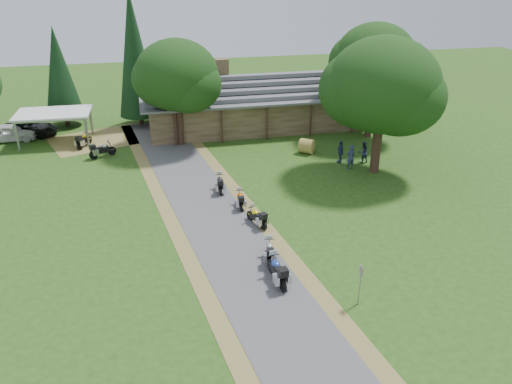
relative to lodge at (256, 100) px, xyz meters
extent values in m
plane|color=#234814|center=(-6.00, -24.00, -2.45)|extent=(120.00, 120.00, 0.00)
plane|color=#464649|center=(-6.50, -20.00, -2.45)|extent=(51.95, 51.95, 0.00)
imported|color=white|center=(-22.02, 0.18, -1.49)|extent=(2.55, 5.82, 1.92)
imported|color=black|center=(-20.65, 1.17, -1.40)|extent=(3.01, 5.73, 2.10)
imported|color=navy|center=(4.51, -12.45, -1.33)|extent=(0.72, 0.59, 2.25)
imported|color=navy|center=(6.00, -11.45, -1.46)|extent=(0.59, 0.45, 1.98)
imported|color=navy|center=(4.25, -11.06, -1.41)|extent=(0.43, 0.60, 2.08)
cylinder|color=olive|center=(2.36, -8.49, -1.85)|extent=(1.60, 1.61, 1.19)
cone|color=black|center=(-10.73, 2.52, 3.73)|extent=(3.74, 3.74, 12.36)
cone|color=black|center=(-17.63, 3.86, 2.13)|extent=(3.51, 3.51, 9.16)
camera|label=1|loc=(-10.28, -45.13, 12.03)|focal=35.00mm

